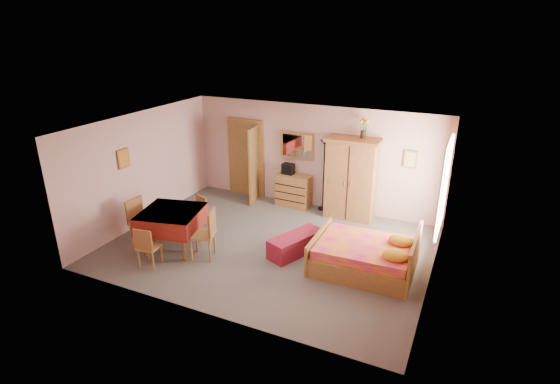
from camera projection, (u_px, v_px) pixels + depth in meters
The scene contains 23 objects.
floor at pixel (270, 246), 9.29m from camera, with size 6.50×6.50×0.00m, color #68625C.
ceiling at pixel (269, 126), 8.34m from camera, with size 6.50×6.50×0.00m, color brown.
wall_back at pixel (313, 157), 10.92m from camera, with size 6.50×0.10×2.60m, color #D09E97.
wall_front at pixel (198, 242), 6.70m from camera, with size 6.50×0.10×2.60m, color #D09E97.
wall_left at pixel (143, 168), 10.09m from camera, with size 0.10×5.00×2.60m, color #D09E97.
wall_right at pixel (438, 218), 7.54m from camera, with size 0.10×5.00×2.60m, color #D09E97.
doorway at pixel (247, 158), 11.74m from camera, with size 1.06×0.12×2.15m, color #9E6B35.
window at pixel (444, 187), 8.51m from camera, with size 0.08×1.40×1.95m, color white.
picture_left at pixel (123, 159), 9.42m from camera, with size 0.04×0.32×0.42m, color orange.
picture_back at pixel (410, 159), 9.89m from camera, with size 0.30×0.04×0.40m, color #D8BF59.
chest_of_drawers at pixel (294, 190), 11.20m from camera, with size 0.88×0.44×0.83m, color #A97139.
wall_mirror at pixel (297, 146), 10.97m from camera, with size 0.89×0.05×0.70m, color white.
stereo at pixel (288, 169), 11.11m from camera, with size 0.29×0.21×0.27m, color black.
floor_lamp at pixel (324, 176), 10.80m from camera, with size 0.23×0.23×1.80m, color black.
wardrobe at pixel (351, 179), 10.34m from camera, with size 1.25×0.65×1.97m, color #A26536.
sunflower_vase at pixel (364, 128), 9.91m from camera, with size 0.19×0.19×0.48m, color yellow.
bed at pixel (365, 248), 8.28m from camera, with size 1.91×1.51×0.89m, color #D01478.
bench at pixel (296, 244), 8.95m from camera, with size 0.46×1.23×0.41m, color maroon.
dining_table at pixel (173, 230), 9.06m from camera, with size 1.17×1.17×0.86m, color maroon.
chair_south at pixel (149, 246), 8.41m from camera, with size 0.38×0.38×0.84m, color #A17336.
chair_north at pixel (195, 216), 9.64m from camera, with size 0.40×0.40×0.89m, color #9C6235.
chair_west at pixel (143, 222), 9.26m from camera, with size 0.45×0.45×0.99m, color #AE803B.
chair_east at pixel (202, 234), 8.69m from camera, with size 0.47×0.47×1.03m, color #AE7C3B.
Camera 1 is at (3.66, -7.37, 4.46)m, focal length 28.00 mm.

